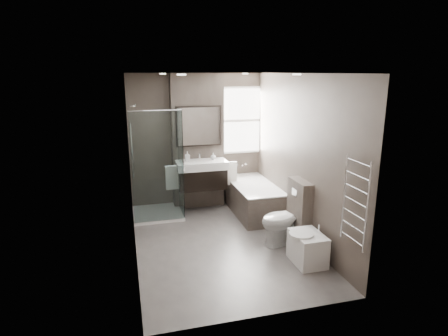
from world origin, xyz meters
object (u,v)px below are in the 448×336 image
object	(u,v)px
vanity	(202,174)
toilet	(285,219)
bidet	(307,248)
bathtub	(253,197)

from	to	relation	value
vanity	toilet	distance (m)	1.98
bidet	vanity	bearing A→B (deg)	113.25
vanity	bathtub	bearing A→B (deg)	-19.37
vanity	bathtub	distance (m)	1.07
vanity	bidet	distance (m)	2.62
vanity	bathtub	xyz separation A→B (m)	(0.92, -0.33, -0.43)
vanity	bidet	size ratio (longest dim) A/B	1.68
vanity	toilet	size ratio (longest dim) A/B	1.20
vanity	bidet	bearing A→B (deg)	-66.75
toilet	bidet	world-z (taller)	toilet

